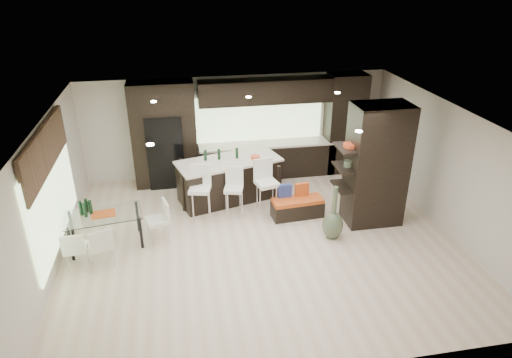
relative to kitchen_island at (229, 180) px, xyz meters
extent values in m
plane|color=beige|center=(0.41, -2.00, -0.51)|extent=(8.00, 8.00, 0.00)
cube|color=beige|center=(0.41, 1.50, 0.84)|extent=(8.00, 0.02, 2.70)
cube|color=beige|center=(-3.59, -2.00, 0.84)|extent=(0.02, 7.00, 2.70)
cube|color=beige|center=(4.41, -2.00, 0.84)|extent=(0.02, 7.00, 2.70)
cube|color=white|center=(0.41, -2.00, 2.19)|extent=(8.00, 7.00, 0.02)
cube|color=#B2D199|center=(-3.55, -1.80, 0.84)|extent=(0.04, 3.20, 1.90)
cube|color=#B2D199|center=(1.01, 1.46, 1.04)|extent=(3.40, 0.04, 1.20)
cube|color=brown|center=(-3.52, -1.80, 1.74)|extent=(0.08, 3.00, 0.80)
cube|color=white|center=(0.41, -1.75, 2.17)|extent=(4.00, 3.00, 0.02)
cube|color=black|center=(0.91, 1.17, 0.84)|extent=(6.80, 0.68, 2.70)
cube|color=black|center=(-1.49, 1.12, 0.44)|extent=(0.90, 0.68, 1.90)
cube|color=black|center=(3.01, -1.60, 0.84)|extent=(1.20, 0.80, 2.70)
cube|color=black|center=(0.00, 0.00, 0.00)|extent=(2.66, 1.68, 1.03)
cube|color=white|center=(-0.76, -0.86, 0.00)|extent=(0.55, 0.55, 1.03)
cube|color=white|center=(0.00, -0.83, -0.05)|extent=(0.50, 0.50, 0.92)
cube|color=white|center=(0.76, -0.86, 0.01)|extent=(0.56, 0.56, 1.04)
cube|color=black|center=(1.42, -1.16, -0.29)|extent=(1.20, 0.54, 0.45)
cube|color=white|center=(-2.74, -1.59, -0.15)|extent=(1.60, 1.05, 0.72)
cube|color=white|center=(-2.74, -2.31, -0.11)|extent=(0.55, 0.55, 0.81)
cube|color=white|center=(-3.21, -2.30, -0.13)|extent=(0.44, 0.44, 0.76)
cube|color=white|center=(-1.70, -1.59, -0.11)|extent=(0.53, 0.53, 0.80)
camera|label=1|loc=(-1.14, -9.96, 4.79)|focal=32.00mm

